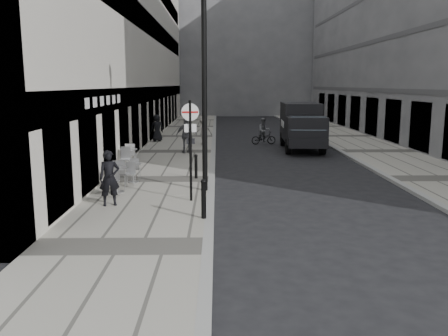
# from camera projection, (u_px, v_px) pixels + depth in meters

# --- Properties ---
(ground) EXTENTS (120.00, 120.00, 0.00)m
(ground) POSITION_uv_depth(u_px,v_px,m) (205.00, 306.00, 8.05)
(ground) COLOR black
(ground) RESTS_ON ground
(sidewalk) EXTENTS (4.00, 60.00, 0.12)m
(sidewalk) POSITION_uv_depth(u_px,v_px,m) (176.00, 152.00, 25.73)
(sidewalk) COLOR #9A968B
(sidewalk) RESTS_ON ground
(far_sidewalk) EXTENTS (4.00, 60.00, 0.12)m
(far_sidewalk) POSITION_uv_depth(u_px,v_px,m) (378.00, 152.00, 25.89)
(far_sidewalk) COLOR #9A968B
(far_sidewalk) RESTS_ON ground
(building_left) EXTENTS (4.00, 45.00, 18.00)m
(building_left) POSITION_uv_depth(u_px,v_px,m) (120.00, 1.00, 30.51)
(building_left) COLOR beige
(building_left) RESTS_ON ground
(building_far) EXTENTS (24.00, 16.00, 22.00)m
(building_far) POSITION_uv_depth(u_px,v_px,m) (227.00, 27.00, 61.29)
(building_far) COLOR gray
(building_far) RESTS_ON ground
(walking_man) EXTENTS (0.71, 0.58, 1.67)m
(walking_man) POSITION_uv_depth(u_px,v_px,m) (109.00, 178.00, 14.10)
(walking_man) COLOR black
(walking_man) RESTS_ON sidewalk
(sign_post) EXTENTS (0.53, 0.12, 3.11)m
(sign_post) POSITION_uv_depth(u_px,v_px,m) (190.00, 137.00, 14.48)
(sign_post) COLOR black
(sign_post) RESTS_ON sidewalk
(lamppost) EXTENTS (0.31, 0.31, 6.85)m
(lamppost) POSITION_uv_depth(u_px,v_px,m) (204.00, 77.00, 15.62)
(lamppost) COLOR black
(lamppost) RESTS_ON sidewalk
(bollard_near) EXTENTS (0.13, 0.13, 1.01)m
(bollard_near) POSITION_uv_depth(u_px,v_px,m) (204.00, 200.00, 12.78)
(bollard_near) COLOR black
(bollard_near) RESTS_ON sidewalk
(bollard_far) EXTENTS (0.12, 0.12, 0.87)m
(bollard_far) POSITION_uv_depth(u_px,v_px,m) (196.00, 167.00, 18.27)
(bollard_far) COLOR black
(bollard_far) RESTS_ON sidewalk
(panel_van) EXTENTS (2.37, 5.71, 2.64)m
(panel_van) POSITION_uv_depth(u_px,v_px,m) (302.00, 124.00, 27.06)
(panel_van) COLOR black
(panel_van) RESTS_ON ground
(cyclist) EXTENTS (1.59, 0.75, 1.65)m
(cyclist) POSITION_uv_depth(u_px,v_px,m) (264.00, 134.00, 29.48)
(cyclist) COLOR black
(cyclist) RESTS_ON ground
(pedestrian_a) EXTENTS (1.21, 0.76, 1.91)m
(pedestrian_a) POSITION_uv_depth(u_px,v_px,m) (187.00, 135.00, 24.90)
(pedestrian_a) COLOR #5C5C61
(pedestrian_a) RESTS_ON sidewalk
(pedestrian_b) EXTENTS (1.18, 0.80, 1.69)m
(pedestrian_b) POSITION_uv_depth(u_px,v_px,m) (203.00, 131.00, 28.36)
(pedestrian_b) COLOR #9B968F
(pedestrian_b) RESTS_ON sidewalk
(pedestrian_c) EXTENTS (0.98, 0.83, 1.71)m
(pedestrian_c) POSITION_uv_depth(u_px,v_px,m) (157.00, 128.00, 30.03)
(pedestrian_c) COLOR black
(pedestrian_c) RESTS_ON sidewalk
(cafe_table_near) EXTENTS (0.78, 1.76, 1.00)m
(cafe_table_near) POSITION_uv_depth(u_px,v_px,m) (116.00, 178.00, 15.85)
(cafe_table_near) COLOR #A5A5A7
(cafe_table_near) RESTS_ON sidewalk
(cafe_table_mid) EXTENTS (0.79, 1.78, 1.01)m
(cafe_table_mid) POSITION_uv_depth(u_px,v_px,m) (128.00, 157.00, 20.29)
(cafe_table_mid) COLOR silver
(cafe_table_mid) RESTS_ON sidewalk
(cafe_table_far) EXTENTS (0.64, 1.45, 0.83)m
(cafe_table_far) POSITION_uv_depth(u_px,v_px,m) (133.00, 171.00, 17.51)
(cafe_table_far) COLOR #B2B2B4
(cafe_table_far) RESTS_ON sidewalk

